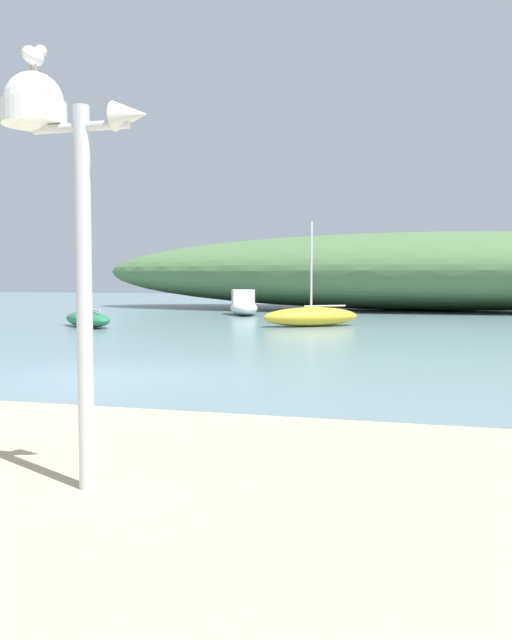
{
  "coord_description": "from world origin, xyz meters",
  "views": [
    {
      "loc": [
        5.5,
        -10.91,
        1.8
      ],
      "look_at": [
        1.76,
        2.89,
        0.89
      ],
      "focal_mm": 37.45,
      "sensor_mm": 36.0,
      "label": 1
    }
  ],
  "objects_px": {
    "mast_structure": "(53,151)",
    "seagull_on_radar": "(34,55)",
    "motorboat_mid_channel": "(243,305)",
    "sailboat_east_reach": "(88,319)",
    "sailboat_far_left": "(311,316)"
  },
  "relations": [
    {
      "from": "sailboat_far_left",
      "to": "motorboat_mid_channel",
      "type": "distance_m",
      "value": 7.93
    },
    {
      "from": "sailboat_east_reach",
      "to": "motorboat_mid_channel",
      "type": "bearing_deg",
      "value": 69.77
    },
    {
      "from": "motorboat_mid_channel",
      "to": "sailboat_east_reach",
      "type": "height_order",
      "value": "sailboat_east_reach"
    },
    {
      "from": "sailboat_east_reach",
      "to": "seagull_on_radar",
      "type": "bearing_deg",
      "value": -61.64
    },
    {
      "from": "sailboat_far_left",
      "to": "motorboat_mid_channel",
      "type": "relative_size",
      "value": 1.02
    },
    {
      "from": "mast_structure",
      "to": "sailboat_east_reach",
      "type": "height_order",
      "value": "sailboat_east_reach"
    },
    {
      "from": "mast_structure",
      "to": "seagull_on_radar",
      "type": "distance_m",
      "value": 0.73
    },
    {
      "from": "mast_structure",
      "to": "motorboat_mid_channel",
      "type": "height_order",
      "value": "mast_structure"
    },
    {
      "from": "mast_structure",
      "to": "seagull_on_radar",
      "type": "xyz_separation_m",
      "value": [
        -0.15,
        0.02,
        0.72
      ]
    },
    {
      "from": "seagull_on_radar",
      "to": "sailboat_east_reach",
      "type": "xyz_separation_m",
      "value": [
        -9.33,
        17.28,
        -3.16
      ]
    },
    {
      "from": "mast_structure",
      "to": "motorboat_mid_channel",
      "type": "xyz_separation_m",
      "value": [
        -6.17,
        26.26,
        -2.29
      ]
    },
    {
      "from": "sailboat_far_left",
      "to": "motorboat_mid_channel",
      "type": "height_order",
      "value": "sailboat_far_left"
    },
    {
      "from": "mast_structure",
      "to": "motorboat_mid_channel",
      "type": "relative_size",
      "value": 0.83
    },
    {
      "from": "sailboat_east_reach",
      "to": "sailboat_far_left",
      "type": "bearing_deg",
      "value": 17.35
    },
    {
      "from": "mast_structure",
      "to": "sailboat_east_reach",
      "type": "relative_size",
      "value": 0.84
    }
  ]
}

